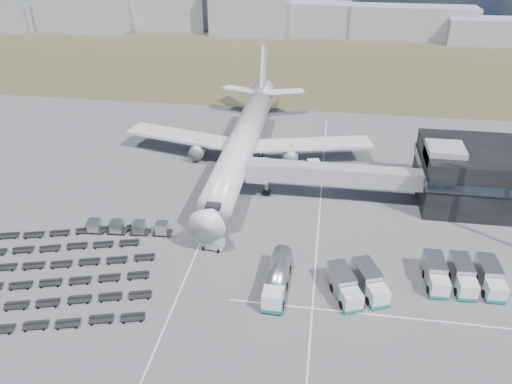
# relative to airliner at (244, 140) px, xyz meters

# --- Properties ---
(ground) EXTENTS (420.00, 420.00, 0.00)m
(ground) POSITION_rel_airliner_xyz_m (0.00, -32.38, -5.29)
(ground) COLOR #565659
(ground) RESTS_ON ground
(grass_strip) EXTENTS (420.00, 90.00, 0.01)m
(grass_strip) POSITION_rel_airliner_xyz_m (0.00, 77.62, -5.29)
(grass_strip) COLOR #444329
(grass_strip) RESTS_ON ground
(lane_markings) EXTENTS (47.12, 110.00, 0.01)m
(lane_markings) POSITION_rel_airliner_xyz_m (9.77, -29.38, -5.29)
(lane_markings) COLOR silver
(lane_markings) RESTS_ON ground
(terminal) EXTENTS (30.40, 16.40, 11.00)m
(terminal) POSITION_rel_airliner_xyz_m (47.77, -8.41, -0.04)
(terminal) COLOR black
(terminal) RESTS_ON ground
(jet_bridge) EXTENTS (30.30, 3.80, 7.05)m
(jet_bridge) POSITION_rel_airliner_xyz_m (15.90, -11.95, -0.24)
(jet_bridge) COLOR #939399
(jet_bridge) RESTS_ON ground
(airliner) EXTENTS (51.59, 64.53, 17.62)m
(airliner) POSITION_rel_airliner_xyz_m (0.00, 0.00, 0.00)
(airliner) COLOR silver
(airliner) RESTS_ON ground
(skyline) EXTENTS (309.64, 25.31, 24.99)m
(skyline) POSITION_rel_airliner_xyz_m (-16.58, 118.40, 3.05)
(skyline) COLOR #9497A1
(skyline) RESTS_ON ground
(fuel_tanker) EXTENTS (3.10, 11.04, 3.54)m
(fuel_tanker) POSITION_rel_airliner_xyz_m (11.01, -37.06, -3.52)
(fuel_tanker) COLOR silver
(fuel_tanker) RESTS_ON ground
(pushback_tug) EXTENTS (3.59, 2.28, 1.52)m
(pushback_tug) POSITION_rel_airliner_xyz_m (0.25, -29.38, -4.53)
(pushback_tug) COLOR silver
(pushback_tug) RESTS_ON ground
(catering_truck) EXTENTS (3.68, 6.13, 2.63)m
(catering_truck) POSITION_rel_airliner_xyz_m (14.59, -3.99, -3.95)
(catering_truck) COLOR silver
(catering_truck) RESTS_ON ground
(service_trucks_near) EXTENTS (8.56, 9.27, 3.03)m
(service_trucks_near) POSITION_rel_airliner_xyz_m (21.69, -36.54, -3.65)
(service_trucks_near) COLOR silver
(service_trucks_near) RESTS_ON ground
(service_trucks_far) EXTENTS (10.05, 7.75, 2.97)m
(service_trucks_far) POSITION_rel_airliner_xyz_m (36.01, -32.59, -3.68)
(service_trucks_far) COLOR silver
(service_trucks_far) RESTS_ON ground
(uld_row) EXTENTS (14.04, 2.99, 1.93)m
(uld_row) POSITION_rel_airliner_xyz_m (-14.00, -27.43, -4.14)
(uld_row) COLOR black
(uld_row) RESTS_ON ground
(baggage_dollies) EXTENTS (30.78, 28.39, 0.71)m
(baggage_dollies) POSITION_rel_airliner_xyz_m (-20.52, -39.25, -4.94)
(baggage_dollies) COLOR black
(baggage_dollies) RESTS_ON ground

